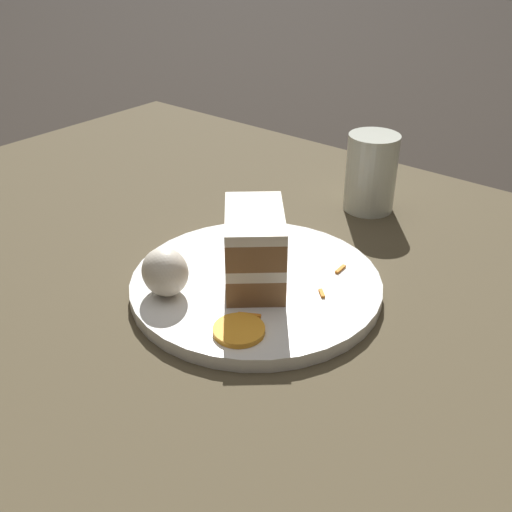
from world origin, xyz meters
name	(u,v)px	position (x,y,z in m)	size (l,w,h in m)	color
ground_plane	(236,295)	(0.00, 0.00, 0.00)	(6.00, 6.00, 0.00)	black
dining_table	(236,282)	(0.00, 0.00, 0.02)	(1.24, 0.88, 0.04)	#4C422D
plate	(256,284)	(0.05, -0.02, 0.05)	(0.28, 0.28, 0.02)	white
cake_slice	(255,247)	(0.05, -0.02, 0.10)	(0.12, 0.12, 0.08)	brown
cream_dollop	(165,272)	(-0.01, -0.10, 0.08)	(0.05, 0.05, 0.05)	silver
orange_garnish	(239,330)	(0.10, -0.11, 0.06)	(0.05, 0.05, 0.01)	orange
carrot_shreds_scatter	(291,267)	(0.06, 0.02, 0.06)	(0.13, 0.18, 0.00)	orange
drinking_glass	(371,178)	(0.04, 0.25, 0.09)	(0.07, 0.07, 0.11)	beige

